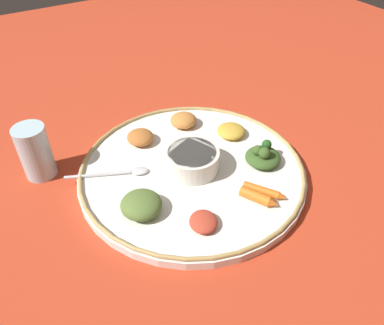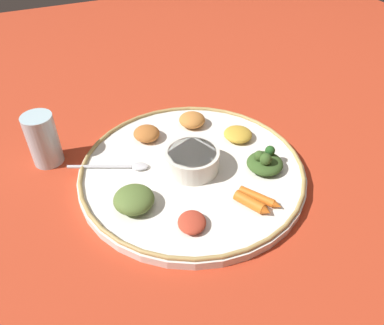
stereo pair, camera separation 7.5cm
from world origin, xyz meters
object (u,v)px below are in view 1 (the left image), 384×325
(carrot_near_spoon, at_px, (258,197))
(drinking_glass, at_px, (36,155))
(spoon, at_px, (120,173))
(carrot_outer, at_px, (264,191))
(greens_pile, at_px, (263,156))
(center_bowl, at_px, (192,159))

(carrot_near_spoon, xyz_separation_m, drinking_glass, (0.32, -0.31, 0.02))
(spoon, height_order, carrot_outer, carrot_outer)
(spoon, height_order, greens_pile, greens_pile)
(carrot_outer, distance_m, drinking_glass, 0.45)
(carrot_outer, bearing_deg, drinking_glass, -41.30)
(spoon, bearing_deg, carrot_outer, 137.32)
(spoon, bearing_deg, drinking_glass, -38.99)
(carrot_near_spoon, bearing_deg, center_bowl, -68.61)
(spoon, relative_size, carrot_outer, 2.01)
(carrot_outer, relative_size, drinking_glass, 0.69)
(carrot_outer, bearing_deg, greens_pile, -127.16)
(greens_pile, height_order, drinking_glass, drinking_glass)
(carrot_near_spoon, relative_size, drinking_glass, 0.65)
(greens_pile, bearing_deg, carrot_near_spoon, 46.90)
(greens_pile, relative_size, carrot_outer, 1.15)
(carrot_outer, bearing_deg, spoon, -42.68)
(center_bowl, distance_m, carrot_outer, 0.16)
(spoon, xyz_separation_m, drinking_glass, (0.13, -0.11, 0.03))
(greens_pile, distance_m, drinking_glass, 0.45)
(spoon, relative_size, drinking_glass, 1.38)
(spoon, height_order, carrot_near_spoon, carrot_near_spoon)
(center_bowl, xyz_separation_m, spoon, (0.13, -0.06, -0.02))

